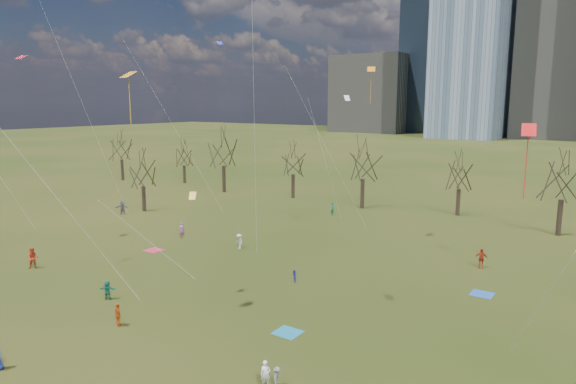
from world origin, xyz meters
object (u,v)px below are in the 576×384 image
Objects in this scene: blanket_crimson at (154,250)px; blanket_navy at (482,294)px; blanket_teal at (288,333)px; person_4 at (118,315)px; person_2 at (33,258)px; person_1 at (266,374)px.

blanket_navy is at bearing 11.79° from blanket_crimson.
person_4 is (-9.56, -5.37, 0.75)m from blanket_teal.
person_2 is at bearing -154.86° from blanket_navy.
person_2 is 1.22× the size of person_4.
person_2 is at bearing -113.78° from blanket_crimson.
blanket_navy is 1.05× the size of person_4.
person_4 is at bearing 132.83° from person_1.
blanket_teal is 1.05× the size of person_4.
person_1 reaches higher than blanket_crimson.
person_2 is (-25.32, -2.13, 0.92)m from blanket_teal.
blanket_navy is 20.28m from person_1.
person_2 is at bearing 4.82° from person_4.
person_1 is 0.77× the size of person_2.
blanket_crimson is 10.60m from person_2.
blanket_navy is 37.22m from person_2.
person_4 reaches higher than blanket_teal.
person_1 is at bearing -165.43° from person_4.
blanket_crimson is at bearing 105.36° from person_1.
blanket_crimson is (-29.43, -6.14, 0.00)m from blanket_navy.
person_2 reaches higher than blanket_navy.
person_2 is (-27.92, 3.63, 0.22)m from person_1.
person_1 is at bearing -65.65° from blanket_teal.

